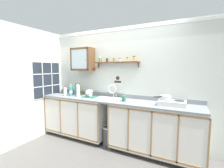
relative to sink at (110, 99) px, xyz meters
The scene contains 23 objects.
floor 1.04m from the sink, 77.82° to the right, with size 6.35×6.35×0.00m, color #565451.
back_wall 0.41m from the sink, 70.73° to the left, with size 3.95×0.07×2.44m.
side_wall_left 1.77m from the sink, 156.61° to the right, with size 0.05×3.48×2.44m, color silver.
lower_cabinet_run 0.95m from the sink, behind, with size 1.50×0.57×0.92m.
lower_cabinet_run_right 1.06m from the sink, ahead, with size 1.64×0.57×0.92m.
countertop 0.10m from the sink, 22.72° to the right, with size 3.31×0.60×0.03m, color gray.
backsplash 0.26m from the sink, 68.12° to the left, with size 3.31×0.02×0.08m, color gray.
sink is the anchor object (origin of this frame).
hot_plate_stove 1.22m from the sink, ahead, with size 0.44×0.30×0.09m.
saucepan 1.12m from the sink, ahead, with size 0.27×0.27×0.07m.
bottle_detergent_teal_0 0.95m from the sink, behind, with size 0.07×0.07×0.27m.
bottle_opaque_white_1 0.77m from the sink, behind, with size 0.08×0.08×0.30m.
bottle_juice_amber_2 0.84m from the sink, behind, with size 0.07×0.07×0.27m.
bottle_water_clear_3 1.10m from the sink, behind, with size 0.08×0.08×0.23m.
bottle_water_blue_4 1.06m from the sink, behind, with size 0.07×0.07×0.22m.
bottle_soda_green_5 0.95m from the sink, behind, with size 0.08×0.08×0.27m.
dish_rack 0.49m from the sink, behind, with size 0.29×0.24×0.17m.
mug 0.37m from the sink, 13.41° to the right, with size 0.09×0.11×0.10m.
wall_cabinet 1.14m from the sink, behind, with size 0.51×0.30×0.52m.
spice_shelf 0.80m from the sink, 71.26° to the left, with size 1.00×0.14×0.23m.
warning_sign 0.47m from the sink, 72.45° to the left, with size 0.19×0.01×0.23m.
window 1.63m from the sink, behind, with size 0.03×0.79×0.86m.
trash_bin 0.74m from the sink, 77.13° to the right, with size 0.25×0.25×0.39m.
Camera 1 is at (1.37, -2.35, 1.59)m, focal length 24.66 mm.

